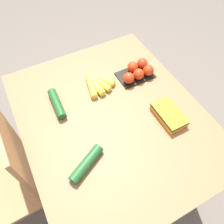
{
  "coord_description": "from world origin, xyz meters",
  "views": [
    {
      "loc": [
        -0.57,
        0.3,
        1.71
      ],
      "look_at": [
        0.0,
        0.0,
        0.8
      ],
      "focal_mm": 35.0,
      "sensor_mm": 36.0,
      "label": 1
    }
  ],
  "objects_px": {
    "chair": "(10,180)",
    "carrot_bag": "(169,115)",
    "banana_bunch": "(97,83)",
    "cucumber_near": "(57,104)",
    "tomato_pack": "(138,71)",
    "cucumber_far": "(86,164)"
  },
  "relations": [
    {
      "from": "cucumber_near",
      "to": "cucumber_far",
      "type": "distance_m",
      "value": 0.38
    },
    {
      "from": "tomato_pack",
      "to": "cucumber_far",
      "type": "distance_m",
      "value": 0.62
    },
    {
      "from": "tomato_pack",
      "to": "cucumber_far",
      "type": "bearing_deg",
      "value": 127.18
    },
    {
      "from": "chair",
      "to": "cucumber_near",
      "type": "height_order",
      "value": "chair"
    },
    {
      "from": "chair",
      "to": "cucumber_near",
      "type": "xyz_separation_m",
      "value": [
        0.15,
        -0.39,
        0.28
      ]
    },
    {
      "from": "cucumber_near",
      "to": "carrot_bag",
      "type": "bearing_deg",
      "value": -124.71
    },
    {
      "from": "chair",
      "to": "banana_bunch",
      "type": "distance_m",
      "value": 0.72
    },
    {
      "from": "chair",
      "to": "tomato_pack",
      "type": "xyz_separation_m",
      "value": [
        0.15,
        -0.88,
        0.3
      ]
    },
    {
      "from": "tomato_pack",
      "to": "banana_bunch",
      "type": "bearing_deg",
      "value": 80.52
    },
    {
      "from": "carrot_bag",
      "to": "cucumber_near",
      "type": "height_order",
      "value": "cucumber_near"
    },
    {
      "from": "chair",
      "to": "carrot_bag",
      "type": "relative_size",
      "value": 5.23
    },
    {
      "from": "cucumber_far",
      "to": "tomato_pack",
      "type": "bearing_deg",
      "value": -52.82
    },
    {
      "from": "banana_bunch",
      "to": "chair",
      "type": "bearing_deg",
      "value": 106.47
    },
    {
      "from": "tomato_pack",
      "to": "chair",
      "type": "bearing_deg",
      "value": 99.43
    },
    {
      "from": "tomato_pack",
      "to": "cucumber_near",
      "type": "xyz_separation_m",
      "value": [
        0.0,
        0.5,
        -0.01
      ]
    },
    {
      "from": "chair",
      "to": "carrot_bag",
      "type": "height_order",
      "value": "chair"
    },
    {
      "from": "banana_bunch",
      "to": "cucumber_near",
      "type": "height_order",
      "value": "cucumber_near"
    },
    {
      "from": "chair",
      "to": "carrot_bag",
      "type": "xyz_separation_m",
      "value": [
        -0.18,
        -0.87,
        0.29
      ]
    },
    {
      "from": "carrot_bag",
      "to": "cucumber_far",
      "type": "xyz_separation_m",
      "value": [
        -0.04,
        0.48,
        -0.0
      ]
    },
    {
      "from": "chair",
      "to": "cucumber_far",
      "type": "distance_m",
      "value": 0.53
    },
    {
      "from": "tomato_pack",
      "to": "cucumber_far",
      "type": "relative_size",
      "value": 1.09
    },
    {
      "from": "carrot_bag",
      "to": "cucumber_near",
      "type": "bearing_deg",
      "value": 55.29
    }
  ]
}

